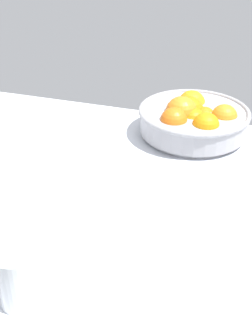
# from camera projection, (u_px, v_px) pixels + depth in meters

# --- Properties ---
(ground_plane) EXTENTS (1.46, 0.86, 0.03)m
(ground_plane) POSITION_uv_depth(u_px,v_px,m) (125.00, 201.00, 0.95)
(ground_plane) COLOR silver
(fruit_bowl) EXTENTS (0.29, 0.29, 0.11)m
(fruit_bowl) POSITION_uv_depth(u_px,v_px,m) (193.00, 119.00, 1.15)
(fruit_bowl) COLOR #99999E
(fruit_bowl) RESTS_ON ground_plane
(juice_glass) EXTENTS (0.07, 0.07, 0.10)m
(juice_glass) POSITION_uv_depth(u_px,v_px,m) (20.00, 280.00, 0.67)
(juice_glass) COLOR white
(juice_glass) RESTS_ON ground_plane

